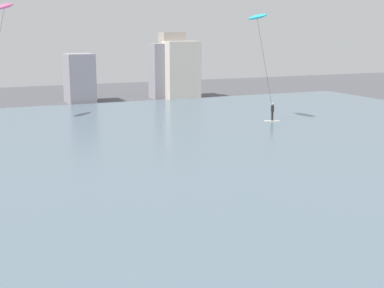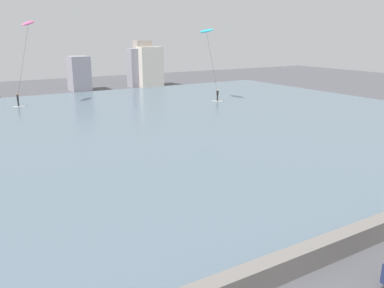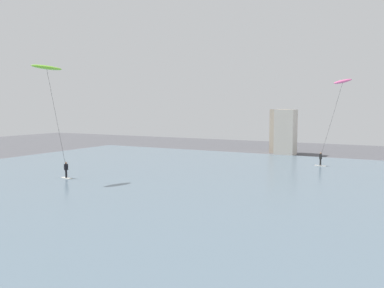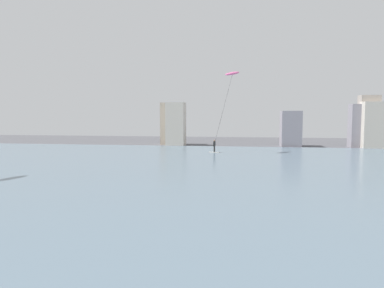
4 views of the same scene
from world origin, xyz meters
TOP-DOWN VIEW (x-y plane):
  - water_bay at (0.00, 31.00)m, footprint 84.00×52.00m
  - far_shore_buildings at (10.09, 58.98)m, footprint 34.75×4.68m
  - kitesurfer_pink at (0.16, 48.13)m, footprint 4.13×2.81m
  - kitesurfer_cyan at (20.80, 39.26)m, footprint 2.55×3.01m

SIDE VIEW (x-z plane):
  - water_bay at x=0.00m, z-range 0.00..0.10m
  - far_shore_buildings at x=10.09m, z-range -0.59..7.28m
  - kitesurfer_cyan at x=20.80m, z-range 3.58..13.20m
  - kitesurfer_pink at x=0.16m, z-range 3.79..14.33m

